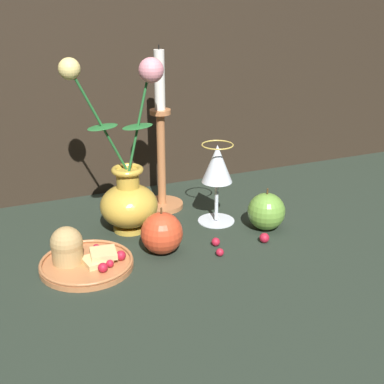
{
  "coord_description": "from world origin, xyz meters",
  "views": [
    {
      "loc": [
        -0.38,
        -0.9,
        0.49
      ],
      "look_at": [
        0.0,
        0.0,
        0.1
      ],
      "focal_mm": 50.0,
      "sensor_mm": 36.0,
      "label": 1
    }
  ],
  "objects_px": {
    "candlestick": "(159,154)",
    "apple_near_glass": "(266,211)",
    "apple_beside_vase": "(162,233)",
    "plate_with_pastries": "(80,257)",
    "wine_glass": "(217,168)",
    "vase": "(128,189)"
  },
  "relations": [
    {
      "from": "vase",
      "to": "apple_near_glass",
      "type": "xyz_separation_m",
      "value": [
        0.26,
        -0.11,
        -0.05
      ]
    },
    {
      "from": "vase",
      "to": "apple_near_glass",
      "type": "relative_size",
      "value": 3.96
    },
    {
      "from": "vase",
      "to": "apple_beside_vase",
      "type": "xyz_separation_m",
      "value": [
        0.03,
        -0.12,
        -0.05
      ]
    },
    {
      "from": "plate_with_pastries",
      "to": "wine_glass",
      "type": "relative_size",
      "value": 0.98
    },
    {
      "from": "candlestick",
      "to": "apple_near_glass",
      "type": "bearing_deg",
      "value": -49.68
    },
    {
      "from": "vase",
      "to": "apple_near_glass",
      "type": "height_order",
      "value": "vase"
    },
    {
      "from": "wine_glass",
      "to": "vase",
      "type": "bearing_deg",
      "value": 170.12
    },
    {
      "from": "candlestick",
      "to": "apple_beside_vase",
      "type": "relative_size",
      "value": 3.92
    },
    {
      "from": "vase",
      "to": "candlestick",
      "type": "bearing_deg",
      "value": 40.99
    },
    {
      "from": "candlestick",
      "to": "vase",
      "type": "bearing_deg",
      "value": -139.01
    },
    {
      "from": "wine_glass",
      "to": "candlestick",
      "type": "xyz_separation_m",
      "value": [
        -0.09,
        0.12,
        0.01
      ]
    },
    {
      "from": "apple_near_glass",
      "to": "wine_glass",
      "type": "bearing_deg",
      "value": 136.82
    },
    {
      "from": "wine_glass",
      "to": "apple_near_glass",
      "type": "height_order",
      "value": "wine_glass"
    },
    {
      "from": "candlestick",
      "to": "apple_beside_vase",
      "type": "distance_m",
      "value": 0.24
    },
    {
      "from": "vase",
      "to": "candlestick",
      "type": "xyz_separation_m",
      "value": [
        0.1,
        0.09,
        0.04
      ]
    },
    {
      "from": "plate_with_pastries",
      "to": "apple_beside_vase",
      "type": "xyz_separation_m",
      "value": [
        0.16,
        -0.0,
        0.02
      ]
    },
    {
      "from": "plate_with_pastries",
      "to": "apple_beside_vase",
      "type": "height_order",
      "value": "apple_beside_vase"
    },
    {
      "from": "plate_with_pastries",
      "to": "wine_glass",
      "type": "height_order",
      "value": "wine_glass"
    },
    {
      "from": "vase",
      "to": "wine_glass",
      "type": "xyz_separation_m",
      "value": [
        0.19,
        -0.03,
        0.03
      ]
    },
    {
      "from": "plate_with_pastries",
      "to": "vase",
      "type": "bearing_deg",
      "value": 42.58
    },
    {
      "from": "plate_with_pastries",
      "to": "apple_beside_vase",
      "type": "distance_m",
      "value": 0.16
    },
    {
      "from": "candlestick",
      "to": "apple_near_glass",
      "type": "relative_size",
      "value": 4.02
    }
  ]
}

